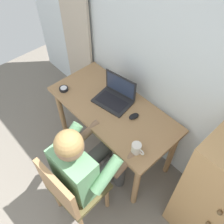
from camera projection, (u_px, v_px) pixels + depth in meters
wall_back at (199, 75)px, 1.78m from camera, size 4.80×0.05×2.50m
curtain_panel at (75, 24)px, 2.59m from camera, size 0.48×0.03×2.13m
desk at (113, 115)px, 2.34m from camera, size 1.28×0.62×0.74m
chair at (72, 189)px, 1.99m from camera, size 0.45×0.43×0.89m
person_seated at (87, 164)px, 1.94m from camera, size 0.55×0.60×1.21m
laptop at (115, 96)px, 2.28m from camera, size 0.38×0.30×0.24m
computer_mouse at (134, 116)px, 2.17m from camera, size 0.07×0.11×0.03m
desk_clock at (64, 89)px, 2.39m from camera, size 0.09×0.09×0.03m
coffee_mug at (137, 148)px, 1.91m from camera, size 0.12×0.08×0.09m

